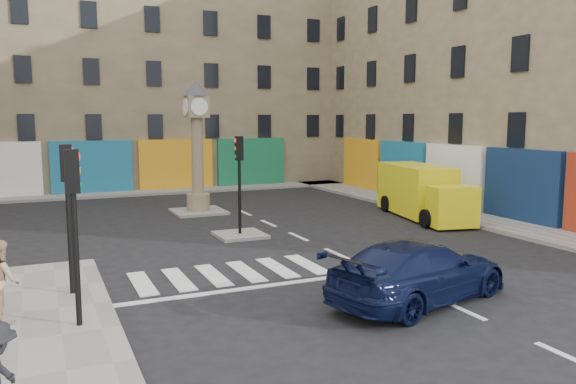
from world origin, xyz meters
TOP-DOWN VIEW (x-y plane):
  - ground at (0.00, 0.00)m, footprint 120.00×120.00m
  - sidewalk_right at (8.70, 10.00)m, footprint 2.60×30.00m
  - sidewalk_far at (-4.00, 22.20)m, footprint 32.00×2.40m
  - island_near at (-2.00, 8.00)m, footprint 1.80×1.80m
  - island_far at (-2.00, 14.00)m, footprint 2.40×2.40m
  - building_right at (15.00, 10.00)m, footprint 10.00×30.00m
  - building_far at (-4.00, 28.00)m, footprint 32.00×10.00m
  - traffic_light_left_near at (-8.30, 0.20)m, footprint 0.28×0.22m
  - traffic_light_left_far at (-8.30, 2.60)m, footprint 0.28×0.22m
  - traffic_light_island at (-2.00, 8.00)m, footprint 0.28×0.22m
  - clock_pillar at (-2.00, 14.00)m, footprint 1.20×1.20m
  - navy_sedan at (-0.53, -1.08)m, footprint 5.61×3.44m
  - yellow_van at (6.99, 8.66)m, footprint 3.22×6.67m
  - pedestrian_tan at (-9.78, 1.15)m, footprint 0.96×1.06m

SIDE VIEW (x-z plane):
  - ground at x=0.00m, z-range 0.00..0.00m
  - island_near at x=-2.00m, z-range 0.00..0.12m
  - island_far at x=-2.00m, z-range 0.00..0.12m
  - sidewalk_right at x=8.70m, z-range 0.00..0.15m
  - sidewalk_far at x=-4.00m, z-range 0.00..0.15m
  - navy_sedan at x=-0.53m, z-range 0.00..1.52m
  - pedestrian_tan at x=-9.78m, z-range 0.15..1.93m
  - yellow_van at x=6.99m, z-range -0.01..2.33m
  - traffic_light_island at x=-2.00m, z-range 0.74..4.44m
  - traffic_light_left_near at x=-8.30m, z-range 0.77..4.47m
  - traffic_light_left_far at x=-8.30m, z-range 0.77..4.47m
  - clock_pillar at x=-2.00m, z-range 0.50..6.60m
  - building_right at x=15.00m, z-range 0.00..16.00m
  - building_far at x=-4.00m, z-range 0.00..17.00m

